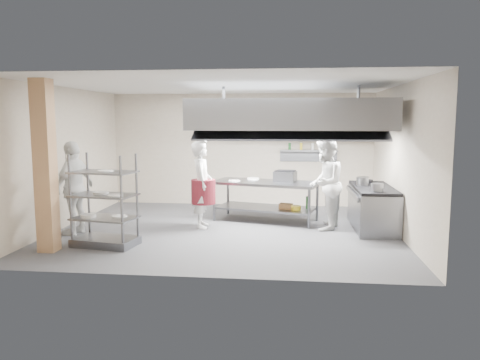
# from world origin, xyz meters

# --- Properties ---
(floor) EXTENTS (7.00, 7.00, 0.00)m
(floor) POSITION_xyz_m (0.00, 0.00, 0.00)
(floor) COLOR #303032
(floor) RESTS_ON ground
(ceiling) EXTENTS (7.00, 7.00, 0.00)m
(ceiling) POSITION_xyz_m (0.00, 0.00, 3.00)
(ceiling) COLOR silver
(ceiling) RESTS_ON wall_back
(wall_back) EXTENTS (7.00, 0.00, 7.00)m
(wall_back) POSITION_xyz_m (0.00, 3.00, 1.50)
(wall_back) COLOR tan
(wall_back) RESTS_ON ground
(wall_left) EXTENTS (0.00, 6.00, 6.00)m
(wall_left) POSITION_xyz_m (-3.50, 0.00, 1.50)
(wall_left) COLOR tan
(wall_left) RESTS_ON ground
(wall_right) EXTENTS (0.00, 6.00, 6.00)m
(wall_right) POSITION_xyz_m (3.50, 0.00, 1.50)
(wall_right) COLOR tan
(wall_right) RESTS_ON ground
(column) EXTENTS (0.30, 0.30, 3.00)m
(column) POSITION_xyz_m (-2.90, -1.90, 1.50)
(column) COLOR tan
(column) RESTS_ON floor
(exhaust_hood) EXTENTS (4.00, 2.50, 0.60)m
(exhaust_hood) POSITION_xyz_m (1.30, 0.40, 2.40)
(exhaust_hood) COLOR slate
(exhaust_hood) RESTS_ON ceiling
(hood_strip_a) EXTENTS (1.60, 0.12, 0.04)m
(hood_strip_a) POSITION_xyz_m (0.40, 0.40, 2.08)
(hood_strip_a) COLOR white
(hood_strip_a) RESTS_ON exhaust_hood
(hood_strip_b) EXTENTS (1.60, 0.12, 0.04)m
(hood_strip_b) POSITION_xyz_m (2.20, 0.40, 2.08)
(hood_strip_b) COLOR white
(hood_strip_b) RESTS_ON exhaust_hood
(wall_shelf) EXTENTS (1.50, 0.28, 0.04)m
(wall_shelf) POSITION_xyz_m (1.80, 2.84, 1.50)
(wall_shelf) COLOR slate
(wall_shelf) RESTS_ON wall_back
(island) EXTENTS (2.55, 1.57, 0.91)m
(island) POSITION_xyz_m (0.77, 1.00, 0.46)
(island) COLOR slate
(island) RESTS_ON floor
(island_worktop) EXTENTS (2.55, 1.57, 0.06)m
(island_worktop) POSITION_xyz_m (0.77, 1.00, 0.88)
(island_worktop) COLOR slate
(island_worktop) RESTS_ON island
(island_undershelf) EXTENTS (2.34, 1.42, 0.04)m
(island_undershelf) POSITION_xyz_m (0.77, 1.00, 0.30)
(island_undershelf) COLOR slate
(island_undershelf) RESTS_ON island
(pass_rack) EXTENTS (1.22, 0.83, 1.69)m
(pass_rack) POSITION_xyz_m (-2.05, -1.45, 0.85)
(pass_rack) COLOR gray
(pass_rack) RESTS_ON floor
(cooking_range) EXTENTS (0.80, 2.00, 0.84)m
(cooking_range) POSITION_xyz_m (3.08, 0.50, 0.42)
(cooking_range) COLOR slate
(cooking_range) RESTS_ON floor
(range_top) EXTENTS (0.78, 1.96, 0.06)m
(range_top) POSITION_xyz_m (3.08, 0.50, 0.87)
(range_top) COLOR black
(range_top) RESTS_ON cooking_range
(chef_head) EXTENTS (0.55, 0.74, 1.85)m
(chef_head) POSITION_xyz_m (-0.56, 0.21, 0.93)
(chef_head) COLOR silver
(chef_head) RESTS_ON floor
(chef_line) EXTENTS (0.95, 1.10, 1.94)m
(chef_line) POSITION_xyz_m (2.05, 0.31, 0.97)
(chef_line) COLOR white
(chef_line) RESTS_ON floor
(chef_plating) EXTENTS (0.67, 1.17, 1.89)m
(chef_plating) POSITION_xyz_m (-3.00, -0.63, 0.94)
(chef_plating) COLOR silver
(chef_plating) RESTS_ON floor
(griddle) EXTENTS (0.55, 0.48, 0.23)m
(griddle) POSITION_xyz_m (1.21, 1.04, 1.03)
(griddle) COLOR gray
(griddle) RESTS_ON island_worktop
(wicker_basket) EXTENTS (0.32, 0.26, 0.12)m
(wicker_basket) POSITION_xyz_m (1.24, 0.81, 0.38)
(wicker_basket) COLOR brown
(wicker_basket) RESTS_ON island_undershelf
(stockpot) EXTENTS (0.26, 0.26, 0.18)m
(stockpot) POSITION_xyz_m (2.87, 0.65, 0.99)
(stockpot) COLOR gray
(stockpot) RESTS_ON range_top
(plate_stack) EXTENTS (0.28, 0.28, 0.05)m
(plate_stack) POSITION_xyz_m (-2.05, -1.45, 0.54)
(plate_stack) COLOR white
(plate_stack) RESTS_ON pass_rack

